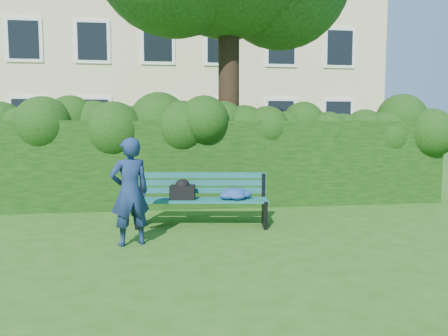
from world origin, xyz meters
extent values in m
plane|color=#265714|center=(0.00, 0.00, 0.00)|extent=(80.00, 80.00, 0.00)
cube|color=beige|center=(0.00, 14.00, 6.00)|extent=(16.00, 8.00, 12.00)
cube|color=white|center=(-6.00, 9.98, 2.00)|extent=(1.30, 0.08, 1.60)
cube|color=black|center=(-6.00, 9.94, 2.00)|extent=(1.05, 0.04, 1.35)
cube|color=white|center=(-3.60, 9.98, 2.00)|extent=(1.30, 0.08, 1.60)
cube|color=black|center=(-3.60, 9.94, 2.00)|extent=(1.05, 0.04, 1.35)
cube|color=white|center=(-1.20, 9.98, 2.00)|extent=(1.30, 0.08, 1.60)
cube|color=black|center=(-1.20, 9.94, 2.00)|extent=(1.05, 0.04, 1.35)
cube|color=white|center=(1.20, 9.98, 2.00)|extent=(1.30, 0.08, 1.60)
cube|color=black|center=(1.20, 9.94, 2.00)|extent=(1.05, 0.04, 1.35)
cube|color=white|center=(3.60, 9.98, 2.00)|extent=(1.30, 0.08, 1.60)
cube|color=black|center=(3.60, 9.94, 2.00)|extent=(1.05, 0.04, 1.35)
cube|color=white|center=(6.00, 9.98, 2.00)|extent=(1.30, 0.08, 1.60)
cube|color=black|center=(6.00, 9.94, 2.00)|extent=(1.05, 0.04, 1.35)
cube|color=white|center=(-6.00, 9.98, 4.80)|extent=(1.30, 0.08, 1.60)
cube|color=black|center=(-6.00, 9.94, 4.80)|extent=(1.05, 0.04, 1.35)
cube|color=white|center=(-3.60, 9.98, 4.80)|extent=(1.30, 0.08, 1.60)
cube|color=black|center=(-3.60, 9.94, 4.80)|extent=(1.05, 0.04, 1.35)
cube|color=white|center=(-1.20, 9.98, 4.80)|extent=(1.30, 0.08, 1.60)
cube|color=black|center=(-1.20, 9.94, 4.80)|extent=(1.05, 0.04, 1.35)
cube|color=white|center=(1.20, 9.98, 4.80)|extent=(1.30, 0.08, 1.60)
cube|color=black|center=(1.20, 9.94, 4.80)|extent=(1.05, 0.04, 1.35)
cube|color=white|center=(3.60, 9.98, 4.80)|extent=(1.30, 0.08, 1.60)
cube|color=black|center=(3.60, 9.94, 4.80)|extent=(1.05, 0.04, 1.35)
cube|color=white|center=(6.00, 9.98, 4.80)|extent=(1.30, 0.08, 1.60)
cube|color=black|center=(6.00, 9.94, 4.80)|extent=(1.05, 0.04, 1.35)
cube|color=black|center=(0.00, 2.20, 0.90)|extent=(10.00, 1.00, 1.80)
cylinder|color=black|center=(0.41, 2.72, 2.74)|extent=(0.47, 0.47, 5.49)
cube|color=#0D433A|center=(-0.46, 0.01, 0.45)|extent=(2.21, 0.41, 0.04)
cube|color=#0D433A|center=(-0.44, 0.13, 0.45)|extent=(2.21, 0.41, 0.04)
cube|color=#0D433A|center=(-0.43, 0.25, 0.45)|extent=(2.21, 0.41, 0.04)
cube|color=#0D433A|center=(-0.41, 0.37, 0.45)|extent=(2.21, 0.41, 0.04)
cube|color=#0D433A|center=(-0.40, 0.45, 0.58)|extent=(2.20, 0.35, 0.10)
cube|color=#0D433A|center=(-0.40, 0.46, 0.71)|extent=(2.20, 0.35, 0.10)
cube|color=#0D433A|center=(-0.39, 0.47, 0.84)|extent=(2.20, 0.35, 0.10)
cube|color=black|center=(-1.48, 0.34, 0.22)|extent=(0.13, 0.50, 0.44)
cube|color=black|center=(-1.45, 0.60, 0.65)|extent=(0.07, 0.07, 0.45)
cube|color=black|center=(-1.49, 0.29, 0.44)|extent=(0.12, 0.42, 0.05)
cube|color=black|center=(0.61, 0.04, 0.22)|extent=(0.13, 0.50, 0.44)
cube|color=black|center=(0.65, 0.30, 0.65)|extent=(0.07, 0.07, 0.45)
cube|color=black|center=(0.61, -0.01, 0.44)|extent=(0.12, 0.42, 0.05)
cube|color=white|center=(-0.67, 0.18, 0.48)|extent=(0.20, 0.15, 0.02)
cube|color=black|center=(-0.75, 0.24, 0.59)|extent=(0.45, 0.34, 0.23)
imported|color=navy|center=(-1.55, -0.80, 0.77)|extent=(0.65, 0.54, 1.54)
camera|label=1|loc=(-1.08, -7.04, 1.70)|focal=35.00mm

